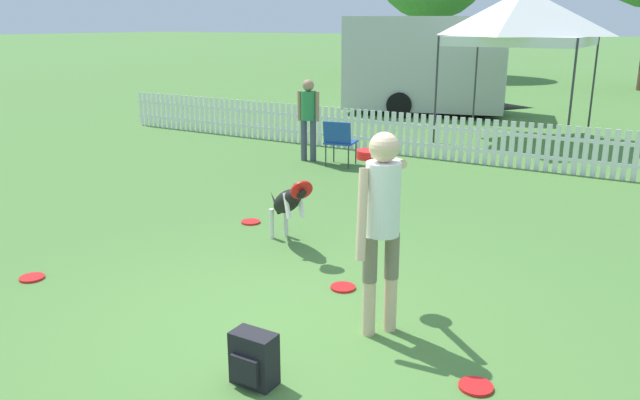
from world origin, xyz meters
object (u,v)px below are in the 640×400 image
frisbee_near_dog (251,222)px  frisbee_far_scatter (476,387)px  handler_person (381,208)px  leaping_dog (288,202)px  backpack_on_grass (254,359)px  frisbee_midfield (32,278)px  equipment_trailer (427,63)px  folding_chair_blue_left (339,139)px  frisbee_near_handler (343,287)px  canopy_tent_main (523,17)px  spectator_standing (308,113)px

frisbee_near_dog → frisbee_far_scatter: 4.28m
handler_person → frisbee_far_scatter: (0.99, -0.44, -1.06)m
leaping_dog → frisbee_near_dog: (-0.91, 0.47, -0.53)m
backpack_on_grass → frisbee_midfield: bearing=173.2°
frisbee_midfield → equipment_trailer: size_ratio=0.05×
frisbee_midfield → frisbee_far_scatter: 4.47m
leaping_dog → frisbee_midfield: 2.78m
frisbee_midfield → folding_chair_blue_left: 6.07m
frisbee_near_handler → folding_chair_blue_left: folding_chair_blue_left is taller
leaping_dog → frisbee_near_dog: size_ratio=4.15×
equipment_trailer → handler_person: bearing=-84.0°
canopy_tent_main → spectator_standing: bearing=-122.3°
frisbee_far_scatter → spectator_standing: (-5.01, 5.78, 0.89)m
backpack_on_grass → equipment_trailer: size_ratio=0.07×
frisbee_near_handler → spectator_standing: (-3.37, 4.76, 0.89)m
canopy_tent_main → frisbee_far_scatter: bearing=-77.1°
frisbee_far_scatter → equipment_trailer: size_ratio=0.05×
spectator_standing → frisbee_near_dog: bearing=96.1°
frisbee_near_handler → frisbee_far_scatter: size_ratio=1.00×
frisbee_far_scatter → spectator_standing: 7.70m
frisbee_far_scatter → leaping_dog: bearing=147.8°
frisbee_midfield → frisbee_near_handler: bearing=26.6°
folding_chair_blue_left → equipment_trailer: size_ratio=0.16×
frisbee_near_dog → equipment_trailer: size_ratio=0.05×
handler_person → spectator_standing: bearing=73.5°
leaping_dog → folding_chair_blue_left: (-1.52, 3.92, -0.04)m
handler_person → equipment_trailer: equipment_trailer is taller
spectator_standing → equipment_trailer: (-0.53, 7.12, 0.49)m
handler_person → frisbee_near_dog: (-2.68, 1.77, -1.06)m
frisbee_near_handler → equipment_trailer: (-3.89, 11.88, 1.38)m
frisbee_near_handler → frisbee_far_scatter: (1.64, -1.02, 0.00)m
folding_chair_blue_left → canopy_tent_main: canopy_tent_main is taller
leaping_dog → spectator_standing: (-2.25, 4.05, 0.36)m
backpack_on_grass → folding_chair_blue_left: 7.05m
equipment_trailer → backpack_on_grass: bearing=-87.2°
handler_person → frisbee_far_scatter: 1.51m
frisbee_midfield → backpack_on_grass: backpack_on_grass is taller
canopy_tent_main → frisbee_near_handler: bearing=-85.8°
spectator_standing → equipment_trailer: equipment_trailer is taller
frisbee_near_dog → canopy_tent_main: 8.36m
backpack_on_grass → handler_person: bearing=71.5°
leaping_dog → frisbee_midfield: size_ratio=4.15×
leaping_dog → folding_chair_blue_left: 4.21m
leaping_dog → spectator_standing: spectator_standing is taller
frisbee_near_handler → frisbee_far_scatter: same height
handler_person → frisbee_midfield: handler_person is taller
frisbee_far_scatter → canopy_tent_main: (-2.31, 10.05, 2.58)m
frisbee_near_handler → frisbee_near_dog: 2.35m
handler_person → canopy_tent_main: canopy_tent_main is taller
folding_chair_blue_left → equipment_trailer: 7.40m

